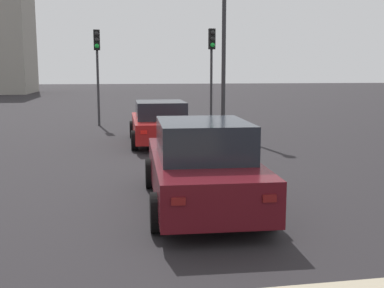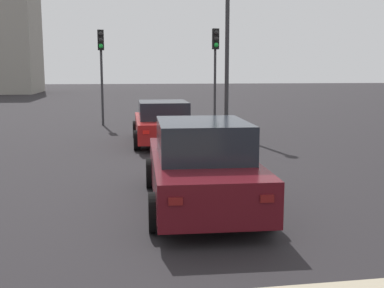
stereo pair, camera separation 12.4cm
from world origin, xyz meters
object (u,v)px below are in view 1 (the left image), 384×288
Objects in this scene: street_lamp_kerbside at (224,36)px; traffic_light_near_left at (212,57)px; car_red_lead at (160,123)px; traffic_light_near_right at (97,57)px; car_maroon_second at (201,165)px.

traffic_light_near_left is at bearing -1.31° from street_lamp_kerbside.
street_lamp_kerbside reaches higher than car_red_lead.
traffic_light_near_left reaches higher than car_red_lead.
traffic_light_near_right is at bearing -105.22° from traffic_light_near_left.
car_maroon_second is 13.04m from traffic_light_near_left.
traffic_light_near_right reaches higher than car_red_lead.
traffic_light_near_right is 6.28m from street_lamp_kerbside.
traffic_light_near_right is at bearing 22.66° from car_red_lead.
traffic_light_near_left is (12.56, -2.60, 2.34)m from car_maroon_second.
street_lamp_kerbside is at bearing -53.34° from car_red_lead.
traffic_light_near_left is 2.87m from street_lamp_kerbside.
car_maroon_second is 1.09× the size of traffic_light_near_right.
traffic_light_near_left is at bearing -10.16° from car_maroon_second.
car_maroon_second is at bearing 6.85° from traffic_light_near_right.
car_red_lead is 5.98m from traffic_light_near_left.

